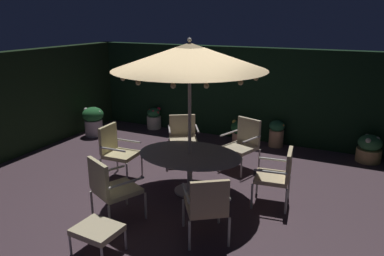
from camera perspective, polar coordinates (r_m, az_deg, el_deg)
The scene contains 17 objects.
ground_plane at distance 6.68m, azimuth -1.68°, elevation -9.57°, with size 8.54×7.05×0.02m, color #47343C.
hedge_backdrop_rear at distance 9.29m, azimuth 7.87°, elevation 5.36°, with size 8.54×0.30×2.27m, color black.
hedge_backdrop_left at distance 8.88m, azimuth -26.15°, elevation 3.24°, with size 0.30×7.05×2.27m, color black.
patio_dining_table at distance 6.37m, azimuth -0.35°, elevation -4.88°, with size 1.83×1.39×0.71m.
patio_umbrella at distance 5.94m, azimuth -0.38°, elevation 11.03°, with size 2.52×2.52×2.65m.
patio_chair_north at distance 6.11m, azimuth 13.21°, elevation -6.81°, with size 0.63×0.64×0.95m.
patio_chair_northeast at distance 7.46m, azimuth 7.96°, elevation -2.07°, with size 0.76×0.78×1.01m.
patio_chair_east at distance 7.79m, azimuth -1.41°, elevation -1.06°, with size 0.82×0.82×0.96m.
patio_chair_southeast at distance 7.07m, azimuth -11.69°, elevation -3.15°, with size 0.62×0.59×1.02m.
patio_chair_south at distance 5.62m, azimuth -12.50°, elevation -8.75°, with size 0.80×0.82×1.01m.
patio_chair_southwest at distance 5.04m, azimuth 2.32°, elevation -11.62°, with size 0.81×0.83×0.97m.
ottoman_footrest at distance 5.07m, azimuth -14.46°, elevation -15.13°, with size 0.60×0.51×0.37m.
potted_plant_back_right at distance 10.17m, azimuth -5.91°, elevation 1.53°, with size 0.39×0.39×0.58m.
potted_plant_left_far at distance 8.91m, azimuth 12.96°, elevation -0.74°, with size 0.36×0.36×0.63m.
potted_plant_left_near at distance 8.65m, azimuth 25.78°, elevation -2.85°, with size 0.50×0.50×0.58m.
potted_plant_back_center at distance 8.97m, azimuth 7.51°, elevation -0.48°, with size 0.47×0.47×0.57m.
potted_plant_right_far at distance 9.81m, azimuth -15.05°, elevation 1.19°, with size 0.54×0.54×0.75m.
Camera 1 is at (2.76, -5.31, 2.96)m, focal length 34.42 mm.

